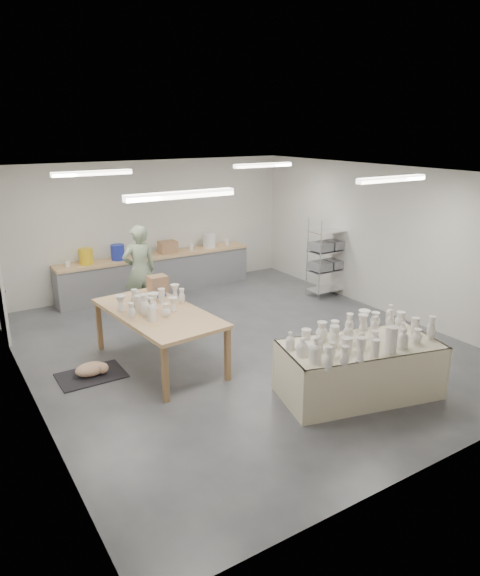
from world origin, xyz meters
TOP-DOWN VIEW (x-y plane):
  - room at (-0.11, 0.08)m, footprint 8.00×8.02m
  - back_counter at (-0.01, 3.68)m, footprint 4.60×0.60m
  - wire_shelf at (3.20, 1.40)m, footprint 0.88×0.48m
  - drying_table at (0.51, -2.34)m, footprint 2.44×1.60m
  - work_table at (-1.48, 0.23)m, footprint 1.44×2.53m
  - rug at (-2.60, 0.27)m, footprint 1.00×0.70m
  - cat at (-2.58, 0.26)m, footprint 0.52×0.40m
  - potter at (-0.88, 2.46)m, footprint 0.72×0.50m
  - red_stool at (-0.88, 2.73)m, footprint 0.40×0.40m

SIDE VIEW (x-z plane):
  - rug at x=-2.60m, z-range 0.00..0.02m
  - cat at x=-2.58m, z-range 0.02..0.23m
  - red_stool at x=-0.88m, z-range 0.12..0.43m
  - drying_table at x=0.51m, z-range -0.14..1.02m
  - back_counter at x=-0.01m, z-range -0.13..1.11m
  - work_table at x=-1.48m, z-range 0.27..1.54m
  - wire_shelf at x=3.20m, z-range 0.02..1.82m
  - potter at x=-0.88m, z-range 0.00..1.87m
  - room at x=-0.11m, z-range 0.56..3.56m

